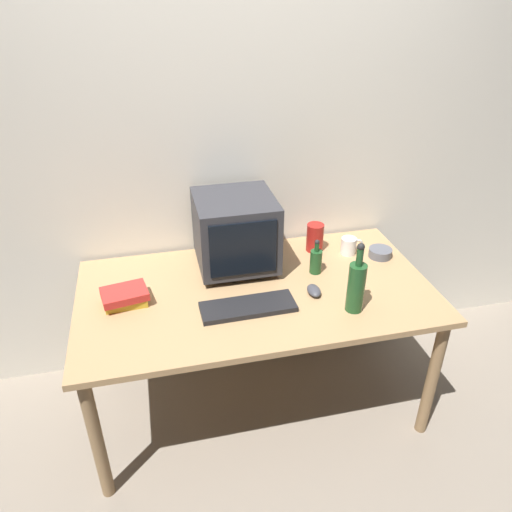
{
  "coord_description": "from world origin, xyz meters",
  "views": [
    {
      "loc": [
        -0.44,
        -1.86,
        2.02
      ],
      "look_at": [
        0.0,
        0.0,
        0.9
      ],
      "focal_mm": 34.44,
      "sensor_mm": 36.0,
      "label": 1
    }
  ],
  "objects_px": {
    "bottle_tall": "(356,286)",
    "bottle_short": "(316,260)",
    "book_stack": "(125,297)",
    "mug": "(349,246)",
    "cd_spindle": "(380,253)",
    "computer_mouse": "(314,291)",
    "metal_canister": "(315,237)",
    "keyboard": "(248,307)",
    "crt_monitor": "(235,232)"
  },
  "relations": [
    {
      "from": "crt_monitor",
      "to": "computer_mouse",
      "type": "bearing_deg",
      "value": -47.59
    },
    {
      "from": "bottle_tall",
      "to": "book_stack",
      "type": "bearing_deg",
      "value": 164.47
    },
    {
      "from": "book_stack",
      "to": "mug",
      "type": "xyz_separation_m",
      "value": [
        1.15,
        0.2,
        0.01
      ]
    },
    {
      "from": "book_stack",
      "to": "bottle_tall",
      "type": "bearing_deg",
      "value": -15.53
    },
    {
      "from": "computer_mouse",
      "to": "crt_monitor",
      "type": "bearing_deg",
      "value": 133.61
    },
    {
      "from": "metal_canister",
      "to": "crt_monitor",
      "type": "bearing_deg",
      "value": -171.87
    },
    {
      "from": "computer_mouse",
      "to": "metal_canister",
      "type": "height_order",
      "value": "metal_canister"
    },
    {
      "from": "bottle_short",
      "to": "book_stack",
      "type": "height_order",
      "value": "bottle_short"
    },
    {
      "from": "computer_mouse",
      "to": "mug",
      "type": "xyz_separation_m",
      "value": [
        0.3,
        0.32,
        0.03
      ]
    },
    {
      "from": "crt_monitor",
      "to": "bottle_tall",
      "type": "height_order",
      "value": "crt_monitor"
    },
    {
      "from": "crt_monitor",
      "to": "metal_canister",
      "type": "relative_size",
      "value": 2.59
    },
    {
      "from": "computer_mouse",
      "to": "book_stack",
      "type": "xyz_separation_m",
      "value": [
        -0.85,
        0.12,
        0.02
      ]
    },
    {
      "from": "bottle_tall",
      "to": "mug",
      "type": "bearing_deg",
      "value": 70.15
    },
    {
      "from": "crt_monitor",
      "to": "mug",
      "type": "height_order",
      "value": "crt_monitor"
    },
    {
      "from": "bottle_tall",
      "to": "book_stack",
      "type": "xyz_separation_m",
      "value": [
        -0.98,
        0.27,
        -0.09
      ]
    },
    {
      "from": "bottle_short",
      "to": "metal_canister",
      "type": "distance_m",
      "value": 0.23
    },
    {
      "from": "cd_spindle",
      "to": "bottle_tall",
      "type": "bearing_deg",
      "value": -128.37
    },
    {
      "from": "mug",
      "to": "crt_monitor",
      "type": "bearing_deg",
      "value": 178.64
    },
    {
      "from": "crt_monitor",
      "to": "bottle_tall",
      "type": "relative_size",
      "value": 1.17
    },
    {
      "from": "crt_monitor",
      "to": "cd_spindle",
      "type": "height_order",
      "value": "crt_monitor"
    },
    {
      "from": "crt_monitor",
      "to": "computer_mouse",
      "type": "xyz_separation_m",
      "value": [
        0.3,
        -0.33,
        -0.17
      ]
    },
    {
      "from": "bottle_short",
      "to": "keyboard",
      "type": "bearing_deg",
      "value": -150.13
    },
    {
      "from": "book_stack",
      "to": "mug",
      "type": "bearing_deg",
      "value": 9.73
    },
    {
      "from": "bottle_tall",
      "to": "mug",
      "type": "distance_m",
      "value": 0.51
    },
    {
      "from": "keyboard",
      "to": "bottle_tall",
      "type": "height_order",
      "value": "bottle_tall"
    },
    {
      "from": "crt_monitor",
      "to": "cd_spindle",
      "type": "relative_size",
      "value": 3.24
    },
    {
      "from": "keyboard",
      "to": "bottle_short",
      "type": "bearing_deg",
      "value": 28.82
    },
    {
      "from": "computer_mouse",
      "to": "metal_canister",
      "type": "xyz_separation_m",
      "value": [
        0.14,
        0.39,
        0.06
      ]
    },
    {
      "from": "mug",
      "to": "bottle_short",
      "type": "bearing_deg",
      "value": -149.38
    },
    {
      "from": "crt_monitor",
      "to": "metal_canister",
      "type": "xyz_separation_m",
      "value": [
        0.44,
        0.06,
        -0.12
      ]
    },
    {
      "from": "keyboard",
      "to": "bottle_tall",
      "type": "bearing_deg",
      "value": -14.33
    },
    {
      "from": "bottle_short",
      "to": "mug",
      "type": "height_order",
      "value": "bottle_short"
    },
    {
      "from": "bottle_short",
      "to": "cd_spindle",
      "type": "relative_size",
      "value": 1.52
    },
    {
      "from": "bottle_short",
      "to": "book_stack",
      "type": "bearing_deg",
      "value": -176.31
    },
    {
      "from": "mug",
      "to": "cd_spindle",
      "type": "xyz_separation_m",
      "value": [
        0.15,
        -0.07,
        -0.02
      ]
    },
    {
      "from": "computer_mouse",
      "to": "bottle_short",
      "type": "bearing_deg",
      "value": 70.19
    },
    {
      "from": "mug",
      "to": "book_stack",
      "type": "bearing_deg",
      "value": -170.27
    },
    {
      "from": "crt_monitor",
      "to": "book_stack",
      "type": "distance_m",
      "value": 0.61
    },
    {
      "from": "book_stack",
      "to": "cd_spindle",
      "type": "xyz_separation_m",
      "value": [
        1.3,
        0.13,
        -0.02
      ]
    },
    {
      "from": "mug",
      "to": "bottle_tall",
      "type": "bearing_deg",
      "value": -109.85
    },
    {
      "from": "computer_mouse",
      "to": "bottle_short",
      "type": "height_order",
      "value": "bottle_short"
    },
    {
      "from": "bottle_tall",
      "to": "book_stack",
      "type": "height_order",
      "value": "bottle_tall"
    },
    {
      "from": "keyboard",
      "to": "mug",
      "type": "relative_size",
      "value": 3.5
    },
    {
      "from": "computer_mouse",
      "to": "book_stack",
      "type": "bearing_deg",
      "value": 173.22
    },
    {
      "from": "bottle_tall",
      "to": "computer_mouse",
      "type": "bearing_deg",
      "value": 130.65
    },
    {
      "from": "computer_mouse",
      "to": "book_stack",
      "type": "distance_m",
      "value": 0.86
    },
    {
      "from": "bottle_tall",
      "to": "bottle_short",
      "type": "xyz_separation_m",
      "value": [
        -0.06,
        0.33,
        -0.06
      ]
    },
    {
      "from": "bottle_tall",
      "to": "cd_spindle",
      "type": "distance_m",
      "value": 0.52
    },
    {
      "from": "computer_mouse",
      "to": "cd_spindle",
      "type": "bearing_deg",
      "value": 30.0
    },
    {
      "from": "keyboard",
      "to": "bottle_short",
      "type": "xyz_separation_m",
      "value": [
        0.39,
        0.22,
        0.06
      ]
    }
  ]
}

